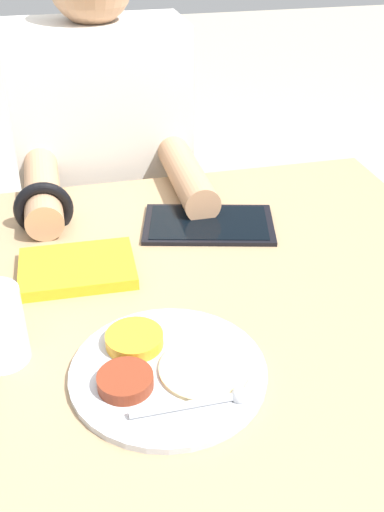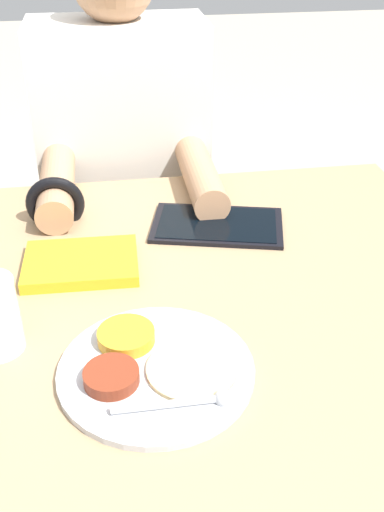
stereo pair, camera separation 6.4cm
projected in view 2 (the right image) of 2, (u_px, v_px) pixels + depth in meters
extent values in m
cube|color=#9E7F5B|center=(202.00, 444.00, 1.14)|extent=(0.95, 0.87, 0.72)
cylinder|color=#B7BABF|center=(156.00, 370.00, 0.79)|extent=(0.26, 0.26, 0.01)
cylinder|color=gold|center=(126.00, 336.00, 0.83)|extent=(0.08, 0.08, 0.02)
cylinder|color=maroon|center=(111.00, 377.00, 0.76)|extent=(0.07, 0.07, 0.02)
cylinder|color=#DBBC7F|center=(192.00, 369.00, 0.78)|extent=(0.12, 0.12, 0.01)
cylinder|color=#B7BABF|center=(167.00, 404.00, 0.73)|extent=(0.14, 0.01, 0.01)
sphere|color=#B7BABF|center=(223.00, 398.00, 0.74)|extent=(0.02, 0.02, 0.02)
cube|color=silver|center=(82.00, 266.00, 1.01)|extent=(0.19, 0.14, 0.01)
cube|color=gold|center=(81.00, 263.00, 1.00)|extent=(0.19, 0.14, 0.02)
cube|color=black|center=(217.00, 225.00, 1.12)|extent=(0.27, 0.20, 0.01)
cube|color=black|center=(217.00, 223.00, 1.12)|extent=(0.24, 0.18, 0.00)
cube|color=black|center=(135.00, 316.00, 1.70)|extent=(0.35, 0.22, 0.44)
cube|color=beige|center=(124.00, 148.00, 1.43)|extent=(0.39, 0.20, 0.58)
cylinder|color=tan|center=(57.00, 184.00, 1.20)|extent=(0.07, 0.30, 0.07)
cylinder|color=tan|center=(200.00, 174.00, 1.24)|extent=(0.07, 0.30, 0.07)
torus|color=black|center=(55.00, 204.00, 1.13)|extent=(0.11, 0.02, 0.11)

